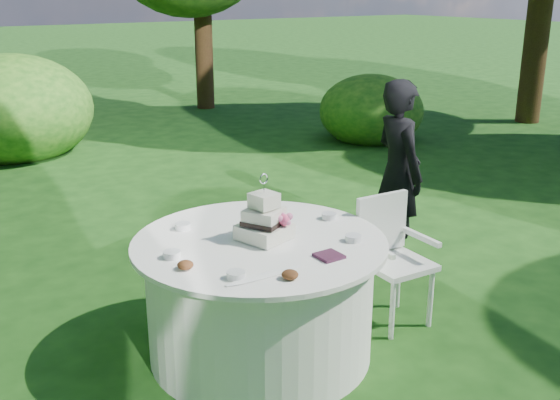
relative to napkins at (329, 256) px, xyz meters
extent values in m
plane|color=#13390F|center=(-0.19, 0.45, -0.78)|extent=(80.00, 80.00, 0.00)
cube|color=#421C32|center=(0.00, 0.00, 0.00)|extent=(0.14, 0.14, 0.02)
ellipsoid|color=white|center=(-0.45, -0.01, 0.00)|extent=(0.48, 0.07, 0.01)
imported|color=black|center=(1.55, 1.07, 0.00)|extent=(0.49, 0.63, 1.55)
cylinder|color=white|center=(-0.19, 0.45, -0.41)|extent=(1.40, 1.40, 0.74)
cylinder|color=white|center=(-0.19, 0.45, -0.02)|extent=(1.56, 1.56, 0.03)
cube|color=white|center=(-0.16, 0.44, 0.04)|extent=(0.34, 0.34, 0.09)
cube|color=silver|center=(-0.16, 0.44, 0.14)|extent=(0.28, 0.28, 0.09)
cube|color=silver|center=(-0.16, 0.44, 0.24)|extent=(0.17, 0.17, 0.09)
cube|color=black|center=(-0.16, 0.44, 0.11)|extent=(0.30, 0.30, 0.03)
sphere|color=#F2477C|center=(-0.07, 0.35, 0.13)|extent=(0.07, 0.07, 0.07)
cylinder|color=silver|center=(-0.16, 0.44, 0.32)|extent=(0.01, 0.01, 0.05)
torus|color=silver|center=(-0.16, 0.44, 0.38)|extent=(0.07, 0.02, 0.07)
cube|color=silver|center=(0.80, 0.26, -0.34)|extent=(0.44, 0.44, 0.04)
cube|color=white|center=(0.81, 0.45, -0.10)|extent=(0.42, 0.06, 0.42)
cylinder|color=silver|center=(0.62, 0.10, -0.57)|extent=(0.04, 0.04, 0.42)
cylinder|color=white|center=(0.96, 0.08, -0.57)|extent=(0.04, 0.04, 0.42)
cylinder|color=silver|center=(0.64, 0.44, -0.57)|extent=(0.04, 0.04, 0.42)
cylinder|color=silver|center=(0.98, 0.42, -0.57)|extent=(0.04, 0.04, 0.42)
cube|color=white|center=(0.60, 0.27, -0.18)|extent=(0.05, 0.38, 0.03)
cube|color=white|center=(1.00, 0.25, -0.18)|extent=(0.05, 0.38, 0.03)
cylinder|color=silver|center=(0.27, 0.11, 0.01)|extent=(0.10, 0.10, 0.04)
cylinder|color=silver|center=(0.40, 0.52, 0.01)|extent=(0.10, 0.10, 0.04)
cylinder|color=silver|center=(-0.58, 0.05, 0.01)|extent=(0.10, 0.10, 0.04)
cylinder|color=silver|center=(-0.75, 0.49, 0.01)|extent=(0.10, 0.10, 0.04)
cylinder|color=silver|center=(-0.49, 0.88, 0.01)|extent=(0.10, 0.10, 0.04)
ellipsoid|color=#562D16|center=(-0.75, 0.30, 0.02)|extent=(0.09, 0.09, 0.05)
ellipsoid|color=#562D16|center=(-0.35, -0.12, 0.02)|extent=(0.09, 0.09, 0.05)
camera|label=1|loc=(-2.14, -2.71, 1.45)|focal=42.00mm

